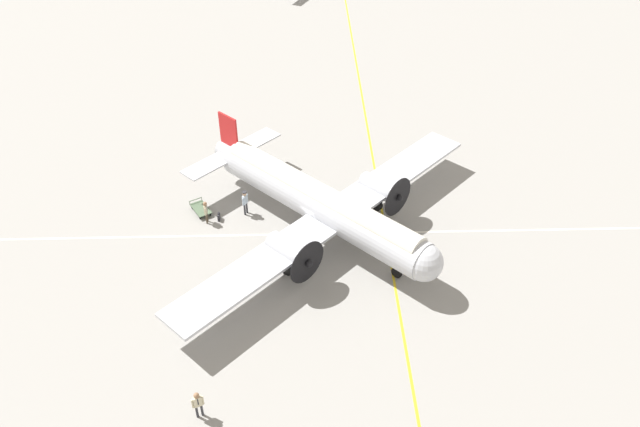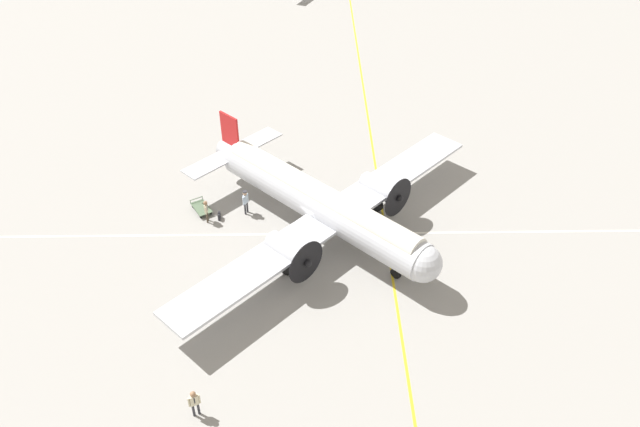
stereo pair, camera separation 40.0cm
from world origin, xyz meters
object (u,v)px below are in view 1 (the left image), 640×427
(airliner_main, at_px, (324,205))
(baggage_cart, at_px, (201,209))
(passenger_boarding, at_px, (206,210))
(suitcase_near_door, at_px, (219,217))
(crew_foreground, at_px, (198,402))
(ramp_agent, at_px, (245,200))

(airliner_main, xyz_separation_m, baggage_cart, (-2.62, -8.35, -2.13))
(passenger_boarding, bearing_deg, suitcase_near_door, 108.33)
(crew_foreground, height_order, suitcase_near_door, crew_foreground)
(passenger_boarding, bearing_deg, ramp_agent, 108.56)
(crew_foreground, distance_m, suitcase_near_door, 15.23)
(ramp_agent, bearing_deg, airliner_main, 94.63)
(passenger_boarding, height_order, baggage_cart, passenger_boarding)
(airliner_main, relative_size, suitcase_near_door, 37.66)
(airliner_main, xyz_separation_m, crew_foreground, (13.47, -6.42, -1.32))
(passenger_boarding, xyz_separation_m, ramp_agent, (-0.87, 2.54, 0.12))
(passenger_boarding, bearing_deg, crew_foreground, 4.82)
(crew_foreground, xyz_separation_m, passenger_boarding, (-14.94, -1.36, -0.04))
(airliner_main, distance_m, passenger_boarding, 8.04)
(crew_foreground, xyz_separation_m, baggage_cart, (-16.09, -1.93, -0.80))
(crew_foreground, relative_size, suitcase_near_door, 3.29)
(suitcase_near_door, bearing_deg, baggage_cart, -124.12)
(passenger_boarding, bearing_deg, baggage_cart, -154.29)
(ramp_agent, xyz_separation_m, baggage_cart, (-0.28, -3.10, -0.89))
(airliner_main, bearing_deg, crew_foreground, -71.15)
(crew_foreground, distance_m, baggage_cart, 16.23)
(suitcase_near_door, bearing_deg, passenger_boarding, -71.28)
(ramp_agent, height_order, baggage_cart, ramp_agent)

